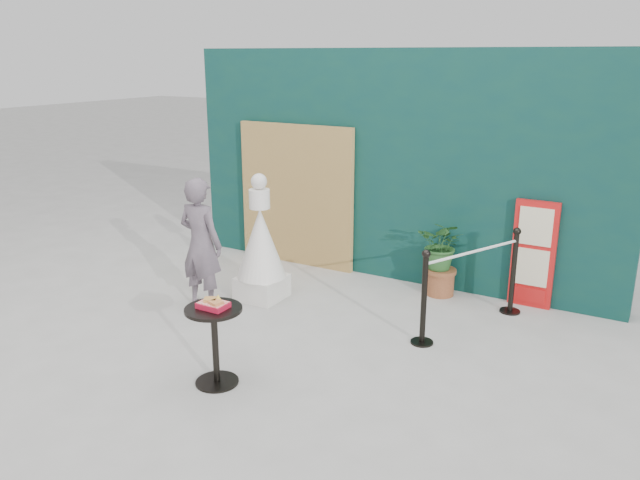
% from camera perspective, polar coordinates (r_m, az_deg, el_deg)
% --- Properties ---
extents(ground, '(60.00, 60.00, 0.00)m').
position_cam_1_polar(ground, '(6.17, -5.71, -11.75)').
color(ground, '#ADAAA5').
rests_on(ground, ground).
extents(back_wall, '(6.00, 0.30, 3.00)m').
position_cam_1_polar(back_wall, '(8.30, 6.79, 6.66)').
color(back_wall, '#0B3131').
rests_on(back_wall, ground).
extents(bamboo_fence, '(1.80, 0.08, 2.00)m').
position_cam_1_polar(bamboo_fence, '(8.86, -2.22, 4.10)').
color(bamboo_fence, tan).
rests_on(bamboo_fence, ground).
extents(woman, '(0.58, 0.39, 1.58)m').
position_cam_1_polar(woman, '(7.41, -10.83, -0.38)').
color(woman, '#655762').
rests_on(woman, ground).
extents(menu_board, '(0.50, 0.07, 1.30)m').
position_cam_1_polar(menu_board, '(7.78, 18.92, -1.27)').
color(menu_board, red).
rests_on(menu_board, ground).
extents(statue, '(0.61, 0.61, 1.57)m').
position_cam_1_polar(statue, '(7.64, -5.43, -0.80)').
color(statue, silver).
rests_on(statue, ground).
extents(cafe_table, '(0.52, 0.52, 0.75)m').
position_cam_1_polar(cafe_table, '(5.78, -9.61, -8.43)').
color(cafe_table, black).
rests_on(cafe_table, ground).
extents(food_basket, '(0.26, 0.19, 0.11)m').
position_cam_1_polar(food_basket, '(5.66, -9.72, -5.78)').
color(food_basket, red).
rests_on(food_basket, cafe_table).
extents(planter, '(0.57, 0.50, 0.98)m').
position_cam_1_polar(planter, '(7.89, 11.09, -1.06)').
color(planter, brown).
rests_on(planter, ground).
extents(stanchion_barrier, '(0.84, 1.54, 1.03)m').
position_cam_1_polar(stanchion_barrier, '(7.04, 13.66, -4.03)').
color(stanchion_barrier, black).
rests_on(stanchion_barrier, ground).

